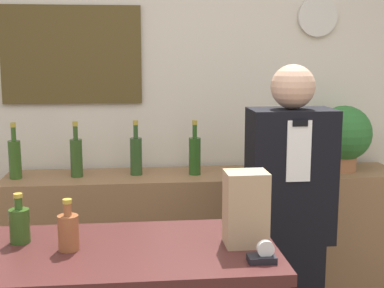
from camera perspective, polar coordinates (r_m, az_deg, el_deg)
back_wall at (r=3.32m, az=-2.53°, el=4.98°), size 5.20×0.09×2.70m
back_shelf at (r=3.28m, az=1.36°, el=-11.08°), size 2.32×0.41×0.93m
shopkeeper at (r=2.67m, az=10.25°, el=-8.86°), size 0.40×0.25×1.58m
potted_plant at (r=3.31m, az=15.89°, el=0.93°), size 0.33×0.33×0.39m
paper_bag at (r=1.88m, az=5.76°, el=-6.85°), size 0.15×0.12×0.26m
tape_dispenser at (r=1.77m, az=7.58°, el=-11.68°), size 0.09×0.06×0.07m
counter_bottle_2 at (r=2.00m, az=-17.91°, el=-8.14°), size 0.07×0.07×0.18m
counter_bottle_3 at (r=1.89m, az=-13.05°, el=-9.03°), size 0.07×0.07×0.18m
shelf_bottle_0 at (r=3.16m, az=-18.37°, el=-1.40°), size 0.07×0.07×0.32m
shelf_bottle_1 at (r=3.11m, az=-12.24°, el=-1.28°), size 0.07×0.07×0.32m
shelf_bottle_2 at (r=3.11m, az=-5.99°, el=-1.13°), size 0.07×0.07×0.32m
shelf_bottle_3 at (r=3.10m, az=0.29°, el=-1.11°), size 0.07×0.07×0.32m
shelf_bottle_4 at (r=3.18m, az=6.33°, el=-0.89°), size 0.07×0.07×0.32m
shelf_bottle_5 at (r=3.25m, az=12.22°, el=-0.81°), size 0.07×0.07×0.32m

